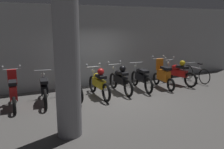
{
  "coord_description": "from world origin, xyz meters",
  "views": [
    {
      "loc": [
        -3.62,
        -7.44,
        2.62
      ],
      "look_at": [
        0.1,
        0.48,
        0.75
      ],
      "focal_mm": 38.43,
      "sensor_mm": 36.0,
      "label": 1
    }
  ],
  "objects": [
    {
      "name": "motorbike_slot_6",
      "position": [
        2.4,
        0.41,
        0.53
      ],
      "size": [
        0.59,
        1.68,
        1.29
      ],
      "color": "black",
      "rests_on": "ground"
    },
    {
      "name": "support_pillar",
      "position": [
        -2.26,
        -2.17,
        1.68
      ],
      "size": [
        0.58,
        0.58,
        3.35
      ],
      "primitive_type": "cylinder",
      "color": "gray",
      "rests_on": "ground"
    },
    {
      "name": "motorbike_slot_5",
      "position": [
        1.44,
        0.56,
        0.49
      ],
      "size": [
        0.56,
        1.95,
        1.03
      ],
      "color": "black",
      "rests_on": "ground"
    },
    {
      "name": "motorbike_slot_7",
      "position": [
        3.35,
        0.58,
        0.53
      ],
      "size": [
        0.58,
        1.94,
        1.15
      ],
      "color": "black",
      "rests_on": "ground"
    },
    {
      "name": "motorbike_slot_3",
      "position": [
        -0.48,
        0.37,
        0.53
      ],
      "size": [
        0.59,
        1.95,
        1.15
      ],
      "color": "black",
      "rests_on": "ground"
    },
    {
      "name": "motorbike_slot_2",
      "position": [
        -1.44,
        0.56,
        0.53
      ],
      "size": [
        0.59,
        1.95,
        1.15
      ],
      "color": "black",
      "rests_on": "ground"
    },
    {
      "name": "motorbike_slot_1",
      "position": [
        -2.39,
        0.5,
        0.49
      ],
      "size": [
        0.56,
        1.95,
        1.03
      ],
      "color": "black",
      "rests_on": "ground"
    },
    {
      "name": "motorbike_slot_4",
      "position": [
        0.48,
        0.53,
        0.53
      ],
      "size": [
        0.59,
        1.95,
        1.15
      ],
      "color": "black",
      "rests_on": "ground"
    },
    {
      "name": "motorbike_slot_0",
      "position": [
        -3.35,
        0.45,
        0.53
      ],
      "size": [
        0.59,
        1.68,
        1.29
      ],
      "color": "black",
      "rests_on": "ground"
    },
    {
      "name": "ground_plane",
      "position": [
        0.0,
        0.0,
        0.0
      ],
      "size": [
        80.0,
        80.0,
        0.0
      ],
      "primitive_type": "plane",
      "color": "#565451"
    },
    {
      "name": "bicycle",
      "position": [
        4.42,
        0.63,
        0.36
      ],
      "size": [
        0.5,
        1.73,
        0.89
      ],
      "color": "black",
      "rests_on": "ground"
    },
    {
      "name": "back_wall",
      "position": [
        0.0,
        2.2,
        1.68
      ],
      "size": [
        16.0,
        0.3,
        3.35
      ],
      "primitive_type": "cube",
      "color": "#9EA0A3",
      "rests_on": "ground"
    }
  ]
}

